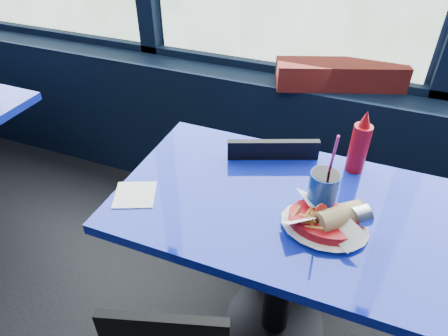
% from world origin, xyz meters
% --- Properties ---
extents(window_sill, '(5.00, 0.26, 0.80)m').
position_xyz_m(window_sill, '(0.00, 2.87, 0.40)').
color(window_sill, black).
rests_on(window_sill, ground).
extents(near_table, '(1.20, 0.70, 0.75)m').
position_xyz_m(near_table, '(0.30, 2.00, 0.57)').
color(near_table, black).
rests_on(near_table, ground).
extents(chair_near_back, '(0.49, 0.49, 0.83)m').
position_xyz_m(chair_near_back, '(0.21, 2.33, 0.48)').
color(chair_near_back, black).
rests_on(chair_near_back, ground).
extents(planter_box, '(0.64, 0.36, 0.12)m').
position_xyz_m(planter_box, '(0.32, 2.88, 0.86)').
color(planter_box, maroon).
rests_on(planter_box, window_sill).
extents(food_basket, '(0.30, 0.30, 0.09)m').
position_xyz_m(food_basket, '(0.43, 1.93, 0.78)').
color(food_basket, '#B10B12').
rests_on(food_basket, near_table).
extents(ketchup_bottle, '(0.07, 0.07, 0.25)m').
position_xyz_m(ketchup_bottle, '(0.48, 2.28, 0.86)').
color(ketchup_bottle, '#B10B12').
rests_on(ketchup_bottle, near_table).
extents(soda_cup, '(0.10, 0.10, 0.32)m').
position_xyz_m(soda_cup, '(0.40, 2.01, 0.83)').
color(soda_cup, navy).
rests_on(soda_cup, near_table).
extents(napkin, '(0.18, 0.18, 0.00)m').
position_xyz_m(napkin, '(-0.22, 1.84, 0.75)').
color(napkin, white).
rests_on(napkin, near_table).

